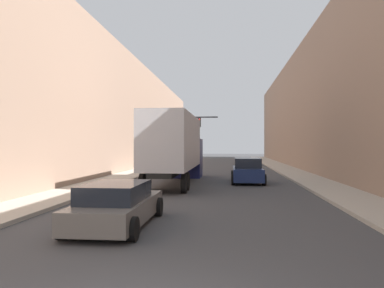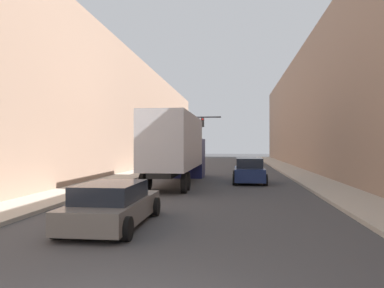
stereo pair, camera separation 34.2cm
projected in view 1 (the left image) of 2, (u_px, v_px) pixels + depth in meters
The scene contains 8 objects.
sidewalk_right at pixel (291, 172), 33.67m from camera, with size 2.53×80.00×0.15m.
sidewalk_left at pixel (144, 171), 35.02m from camera, with size 2.53×80.00×0.15m.
building_right at pixel (340, 104), 33.25m from camera, with size 6.00×80.00×12.24m.
building_left at pixel (100, 112), 35.46m from camera, with size 6.00×80.00×11.17m.
semi_truck at pixel (176, 147), 24.05m from camera, with size 2.47×12.38×4.27m.
sedan_car at pixel (117, 205), 11.40m from camera, with size 2.11×4.78×1.33m.
suv_car at pixel (247, 171), 24.43m from camera, with size 2.12×4.40×1.63m.
traffic_signal_gantry at pixel (177, 131), 36.90m from camera, with size 5.51×0.35×5.50m.
Camera 1 is at (1.24, -4.40, 2.48)m, focal length 35.00 mm.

